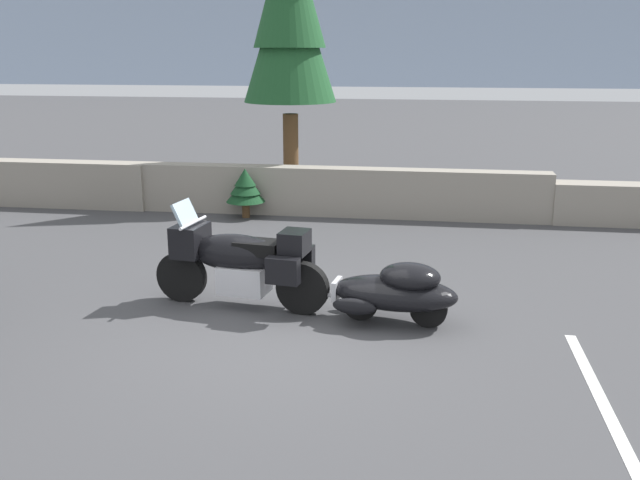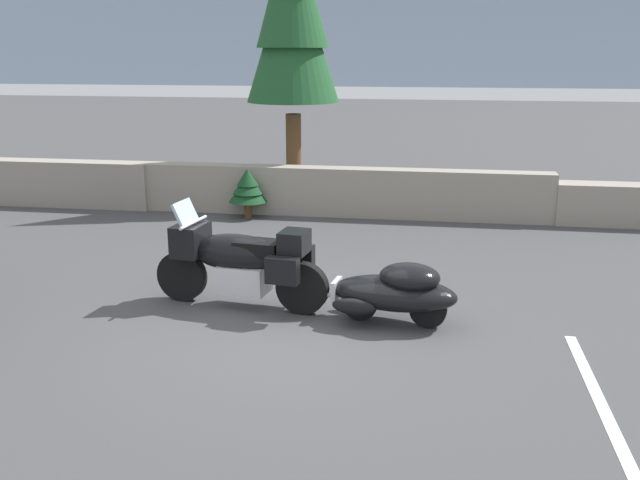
% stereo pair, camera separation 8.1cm
% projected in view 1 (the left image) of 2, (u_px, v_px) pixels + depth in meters
% --- Properties ---
extents(ground_plane, '(80.00, 80.00, 0.00)m').
position_uv_depth(ground_plane, '(280.00, 329.00, 8.30)').
color(ground_plane, '#424244').
extents(stone_guard_wall, '(24.00, 0.62, 0.95)m').
position_uv_depth(stone_guard_wall, '(331.00, 193.00, 13.89)').
color(stone_guard_wall, gray).
rests_on(stone_guard_wall, ground).
extents(distant_ridgeline, '(240.00, 80.00, 16.00)m').
position_uv_depth(distant_ridgeline, '(421.00, 14.00, 97.79)').
color(distant_ridgeline, '#8C9EB7').
rests_on(distant_ridgeline, ground).
extents(touring_motorcycle, '(2.31, 0.93, 1.33)m').
position_uv_depth(touring_motorcycle, '(240.00, 260.00, 8.86)').
color(touring_motorcycle, black).
rests_on(touring_motorcycle, ground).
extents(car_shaped_trailer, '(2.23, 0.92, 0.76)m').
position_uv_depth(car_shaped_trailer, '(395.00, 291.00, 8.37)').
color(car_shaped_trailer, black).
rests_on(car_shaped_trailer, ground).
extents(pine_tree_tall, '(1.90, 1.90, 6.52)m').
position_uv_depth(pine_tree_tall, '(289.00, 3.00, 14.11)').
color(pine_tree_tall, brown).
rests_on(pine_tree_tall, ground).
extents(pine_sapling_near, '(0.76, 0.76, 0.96)m').
position_uv_depth(pine_sapling_near, '(245.00, 187.00, 13.67)').
color(pine_sapling_near, brown).
rests_on(pine_sapling_near, ground).
extents(parking_stripe_marker, '(0.12, 3.60, 0.01)m').
position_uv_depth(parking_stripe_marker, '(607.00, 412.00, 6.38)').
color(parking_stripe_marker, silver).
rests_on(parking_stripe_marker, ground).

